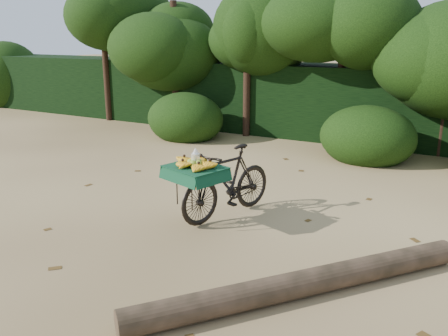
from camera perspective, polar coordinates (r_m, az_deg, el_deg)
The scene contains 7 objects.
ground at distance 7.05m, azimuth -3.42°, elevation -5.52°, with size 80.00×80.00×0.00m, color tan.
vendor_bicycle at distance 6.78m, azimuth 0.26°, elevation -1.62°, with size 1.11×1.87×1.04m.
fallen_log at distance 5.00m, azimuth 9.64°, elevation -13.50°, with size 0.27×0.27×3.78m, color brown.
hedge_backdrop at distance 12.46m, azimuth 12.25°, elevation 7.86°, with size 26.00×1.80×1.80m, color black.
tree_row at distance 11.81m, azimuth 8.31°, elevation 12.99°, with size 14.50×2.00×4.00m, color black, non-canonical shape.
bush_clumps at distance 10.51m, azimuth 11.52°, elevation 3.95°, with size 8.80×1.70×0.90m, color black, non-canonical shape.
leaf_litter at distance 7.57m, azimuth -0.79°, elevation -3.92°, with size 7.00×7.30×0.01m, color #533816, non-canonical shape.
Camera 1 is at (3.52, -5.54, 2.58)m, focal length 38.00 mm.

